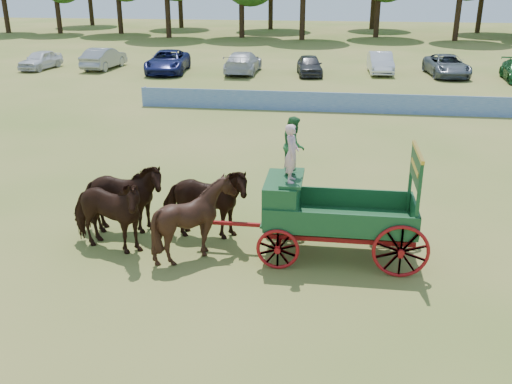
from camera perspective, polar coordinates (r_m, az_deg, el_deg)
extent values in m
plane|color=#9B8346|center=(14.68, 20.16, -8.90)|extent=(160.00, 160.00, 0.00)
imported|color=black|center=(15.55, -14.76, -2.15)|extent=(2.73, 1.74, 2.13)
imported|color=black|center=(16.49, -13.34, -0.67)|extent=(2.64, 1.44, 2.13)
imported|color=black|center=(14.82, -6.13, -2.71)|extent=(1.96, 1.75, 2.13)
imported|color=black|center=(15.80, -5.19, -1.13)|extent=(2.54, 1.20, 2.13)
cube|color=#AA1211|center=(15.16, 2.56, -3.97)|extent=(0.12, 2.00, 0.12)
cube|color=#AA1211|center=(15.21, 13.91, -4.53)|extent=(0.12, 2.00, 0.12)
cube|color=#AA1211|center=(14.56, 8.26, -4.76)|extent=(3.80, 0.10, 0.12)
cube|color=#AA1211|center=(15.56, 8.27, -3.01)|extent=(3.80, 0.10, 0.12)
cube|color=#AA1211|center=(15.19, -0.82, -3.27)|extent=(2.80, 0.09, 0.09)
cube|color=#1B5229|center=(14.94, 8.32, -2.89)|extent=(3.80, 1.80, 0.10)
cube|color=#1B5229|center=(14.02, 8.37, -3.22)|extent=(3.80, 0.06, 0.55)
cube|color=#1B5229|center=(15.64, 8.39, -0.58)|extent=(3.80, 0.06, 0.55)
cube|color=#1B5229|center=(14.98, 15.59, -2.17)|extent=(0.06, 1.80, 0.55)
cube|color=#1B5229|center=(14.78, 2.62, -0.64)|extent=(0.85, 1.70, 1.05)
cube|color=#1B5229|center=(14.56, 3.63, 1.40)|extent=(0.55, 1.50, 0.08)
cube|color=#1B5229|center=(14.89, 1.15, -1.28)|extent=(0.10, 1.60, 0.65)
cube|color=#1B5229|center=(14.99, 1.82, -2.37)|extent=(0.55, 1.60, 0.06)
cube|color=#1B5229|center=(13.99, 15.90, -0.99)|extent=(0.08, 0.08, 1.80)
cube|color=#1B5229|center=(15.48, 15.19, 1.22)|extent=(0.08, 0.08, 1.80)
cube|color=#1B5229|center=(14.54, 15.75, 2.38)|extent=(0.07, 1.75, 0.75)
cube|color=gold|center=(14.42, 15.91, 3.89)|extent=(0.08, 1.80, 0.09)
cube|color=gold|center=(14.53, 15.60, 2.39)|extent=(0.02, 1.30, 0.12)
torus|color=#AA1211|center=(14.33, 2.18, -5.75)|extent=(1.09, 0.09, 1.09)
torus|color=#AA1211|center=(16.04, 2.88, -2.71)|extent=(1.09, 0.09, 1.09)
torus|color=#AA1211|center=(14.32, 14.28, -5.79)|extent=(1.39, 0.09, 1.39)
torus|color=#AA1211|center=(16.03, 13.64, -2.75)|extent=(1.39, 0.09, 1.39)
imported|color=beige|center=(13.99, 3.59, 3.88)|extent=(0.35, 0.53, 1.46)
imported|color=#24602E|center=(14.65, 3.81, 4.72)|extent=(0.56, 0.72, 1.48)
cube|color=#1E52A2|center=(31.23, 12.15, 8.64)|extent=(26.00, 0.08, 1.05)
imported|color=silver|center=(48.14, -20.75, 12.25)|extent=(2.16, 4.34, 1.42)
imported|color=gray|center=(46.89, -14.98, 12.80)|extent=(2.07, 5.01, 1.61)
imported|color=navy|center=(44.05, -8.82, 12.77)|extent=(3.25, 6.09, 1.63)
imported|color=silver|center=(43.36, -1.31, 12.84)|extent=(2.31, 5.50, 1.59)
imported|color=#333338|center=(42.58, 5.37, 12.51)|extent=(2.25, 4.41, 1.44)
imported|color=silver|center=(44.20, 12.33, 12.51)|extent=(1.81, 4.73, 1.54)
imported|color=slate|center=(44.26, 18.54, 11.91)|extent=(2.98, 5.61, 1.50)
cylinder|color=#382314|center=(79.70, -23.76, 16.20)|extent=(0.60, 0.60, 5.07)
cylinder|color=#382314|center=(76.69, -19.15, 16.34)|extent=(0.60, 0.60, 4.22)
cylinder|color=#382314|center=(74.45, -13.48, 16.95)|extent=(0.60, 0.60, 4.66)
cylinder|color=#382314|center=(68.56, -8.80, 17.12)|extent=(0.60, 0.60, 5.05)
cylinder|color=#382314|center=(68.03, -1.44, 17.15)|extent=(0.60, 0.60, 4.67)
cylinder|color=#382314|center=(65.80, 4.68, 17.25)|extent=(0.60, 0.60, 5.32)
cylinder|color=#382314|center=(69.54, 12.03, 16.86)|extent=(0.60, 0.60, 4.79)
cylinder|color=#382314|center=(68.32, 19.50, 16.17)|extent=(0.60, 0.60, 4.99)
cylinder|color=#382314|center=(87.40, -16.20, 17.33)|extent=(0.60, 0.60, 4.90)
cylinder|color=#382314|center=(81.10, -7.55, 17.78)|extent=(0.60, 0.60, 5.12)
cylinder|color=#382314|center=(78.18, 1.48, 17.93)|extent=(0.60, 0.60, 5.38)
cylinder|color=#382314|center=(79.88, 11.59, 17.33)|extent=(0.60, 0.60, 4.64)
cylinder|color=#382314|center=(78.42, 21.50, 16.54)|extent=(0.60, 0.60, 5.32)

